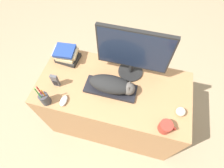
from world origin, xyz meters
The scene contains 11 objects.
ground_plane centered at (0.00, 0.00, 0.00)m, with size 12.00×12.00×0.00m, color #998466.
desk centered at (0.00, 0.31, 0.39)m, with size 1.26×0.61×0.77m.
keyboard centered at (-0.02, 0.28, 0.79)m, with size 0.42×0.16×0.02m.
cat centered at (0.01, 0.28, 0.85)m, with size 0.36×0.15×0.12m.
monitor centered at (0.11, 0.49, 1.03)m, with size 0.55×0.21×0.46m.
computer_mouse centered at (-0.34, 0.08, 0.79)m, with size 0.05×0.09×0.03m.
coffee_mug centered at (0.44, 0.06, 0.82)m, with size 0.12×0.09×0.09m.
pen_cup centered at (-0.47, 0.05, 0.83)m, with size 0.07×0.07×0.23m.
baseball centered at (0.53, 0.21, 0.81)m, with size 0.07×0.07×0.07m.
phone centered at (-0.45, 0.21, 0.84)m, with size 0.05×0.03×0.13m.
book_stack centered at (-0.47, 0.48, 0.83)m, with size 0.23×0.17×0.13m.
Camera 1 is at (0.17, -0.39, 2.00)m, focal length 28.00 mm.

